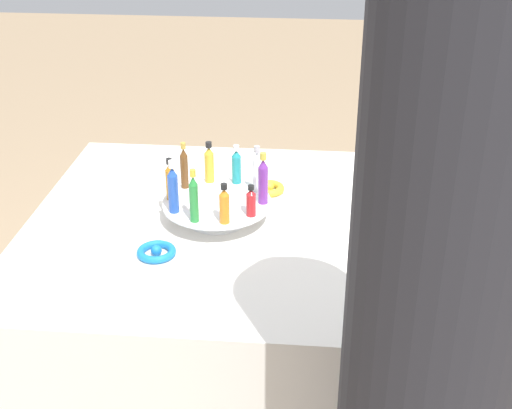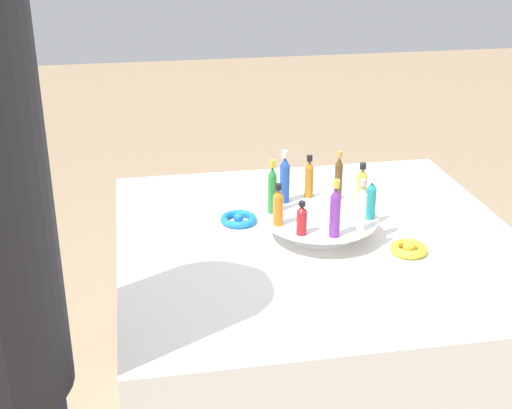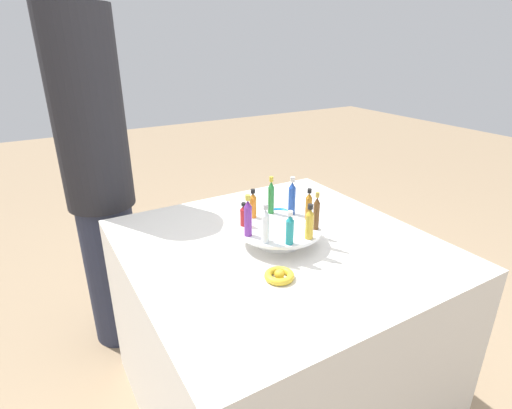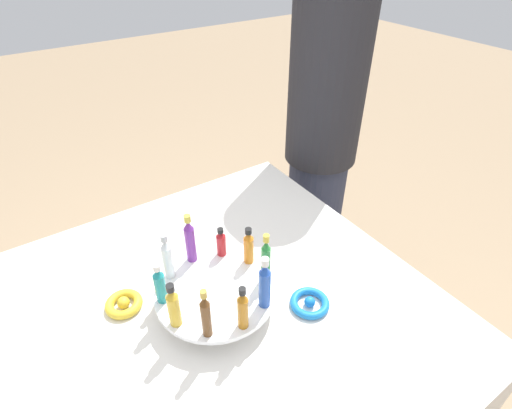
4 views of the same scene
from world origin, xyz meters
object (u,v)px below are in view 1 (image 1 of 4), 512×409
Objects in this scene: display_stand at (217,207)px; bottle_amber at (170,180)px; bottle_green at (194,198)px; bottle_clear at (257,170)px; bottle_purple at (263,180)px; bottle_gold at (209,164)px; bottle_teal at (236,166)px; ribbon_bow_gold at (269,188)px; bottle_orange at (224,205)px; bottle_red at (251,202)px; bottle_blue at (173,189)px; ribbon_bow_blue at (156,252)px; person_figure at (426,378)px; bottle_brown at (184,167)px.

bottle_amber is (0.13, -0.00, 0.08)m from display_stand.
bottle_clear is at bearing -126.67° from bottle_green.
bottle_purple is 0.21m from bottle_gold.
ribbon_bow_gold is (-0.09, -0.08, -0.11)m from bottle_teal.
bottle_purple reaches higher than bottle_green.
bottle_orange is 1.27× the size of bottle_red.
bottle_blue reaches higher than bottle_red.
bottle_green is 1.08× the size of bottle_clear.
ribbon_bow_blue is (0.23, 0.12, -0.09)m from bottle_red.
display_stand reaches higher than ribbon_bow_gold.
display_stand is 0.91m from person_figure.
person_figure reaches higher than bottle_brown.
bottle_clear is 0.15m from bottle_gold.
ribbon_bow_blue is at bearing 74.04° from bottle_gold.
bottle_green is at bearing -139.14° from ribbon_bow_blue.
bottle_clear reaches higher than ribbon_bow_gold.
display_stand is 0.15m from bottle_gold.
bottle_green reaches higher than bottle_red.
bottle_clear is 0.17m from ribbon_bow_gold.
bottle_gold is (0.14, -0.20, 0.02)m from bottle_red.
bottle_blue is 0.18m from ribbon_bow_blue.
display_stand is 0.15m from bottle_orange.
person_figure reaches higher than bottle_gold.
bottle_clear is 0.08m from bottle_teal.
bottle_clear is at bearing 179.33° from bottle_brown.
bottle_blue reaches higher than display_stand.
bottle_clear is 0.99× the size of bottle_brown.
bottle_clear is 1.45× the size of ribbon_bow_gold.
ribbon_bow_blue is at bearing 37.33° from bottle_purple.
bottle_clear is at bearing 78.48° from ribbon_bow_gold.
display_stand is 3.20× the size of ribbon_bow_gold.
ribbon_bow_gold reaches higher than ribbon_bow_blue.
bottle_orange is 0.26m from bottle_gold.
bottle_green is at bearing 61.87° from ribbon_bow_gold.
bottle_amber is 1.04× the size of bottle_teal.
bottle_amber is 0.83× the size of bottle_green.
display_stand is 2.03× the size of bottle_blue.
ribbon_bow_gold is at bearing -12.17° from person_figure.
bottle_teal is (-0.08, -0.24, -0.01)m from bottle_green.
ribbon_bow_gold is at bearing -123.22° from display_stand.
bottle_clear is 1.34× the size of ribbon_bow_blue.
bottle_teal is 0.95× the size of bottle_gold.
person_figure reaches higher than bottle_clear.
bottle_amber is 0.08m from bottle_blue.
bottle_blue is 1.46× the size of ribbon_bow_blue.
bottle_orange is (-0.04, 0.12, 0.07)m from display_stand.
display_stand is at bearing -36.67° from bottle_red.
bottle_gold reaches higher than display_stand.
bottle_clear reaches higher than bottle_red.
bottle_gold is at bearing -1.81° from person_figure.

